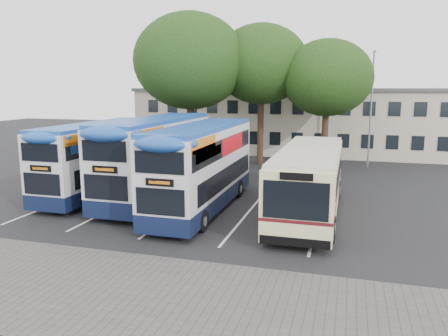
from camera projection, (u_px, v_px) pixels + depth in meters
name	position (u px, v px, depth m)	size (l,w,h in m)	color
ground	(228.00, 244.00, 17.65)	(120.00, 120.00, 0.00)	black
paving_strip	(122.00, 293.00, 13.48)	(40.00, 6.00, 0.01)	#595654
bay_lines	(186.00, 206.00, 23.40)	(14.12, 11.00, 0.01)	silver
depot_building	(302.00, 120.00, 42.58)	(32.40, 8.40, 6.20)	beige
lamp_post	(371.00, 103.00, 33.96)	(0.25, 1.05, 9.06)	gray
tree_left	(190.00, 61.00, 33.79)	(8.75, 8.75, 11.99)	black
tree_mid	(261.00, 64.00, 34.74)	(7.47, 7.47, 11.27)	black
tree_right	(327.00, 78.00, 32.94)	(6.81, 6.81, 9.88)	black
bus_dd_left	(99.00, 155.00, 25.65)	(2.46, 10.14, 4.23)	#0E1735
bus_dd_mid	(157.00, 154.00, 24.70)	(2.66, 10.97, 4.57)	#0E1735
bus_dd_right	(203.00, 164.00, 22.32)	(2.55, 10.54, 4.39)	#0E1735
bus_single	(310.00, 177.00, 21.57)	(2.85, 11.20, 3.34)	#F8E4A5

